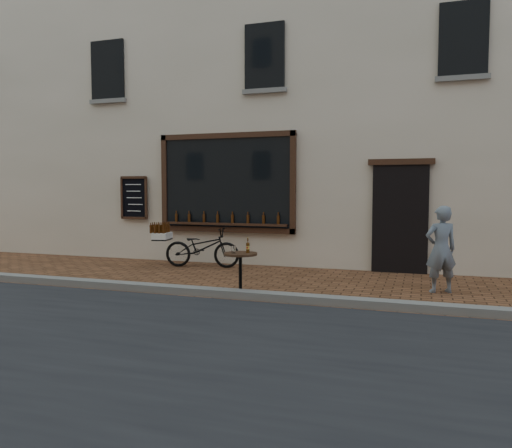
% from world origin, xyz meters
% --- Properties ---
extents(ground, '(90.00, 90.00, 0.00)m').
position_xyz_m(ground, '(0.00, 0.00, 0.00)').
color(ground, '#56311B').
rests_on(ground, ground).
extents(kerb, '(90.00, 0.25, 0.12)m').
position_xyz_m(kerb, '(0.00, 0.20, 0.06)').
color(kerb, slate).
rests_on(kerb, ground).
extents(shop_building, '(28.00, 6.20, 10.00)m').
position_xyz_m(shop_building, '(0.00, 6.50, 5.00)').
color(shop_building, beige).
rests_on(shop_building, ground).
extents(cargo_bicycle, '(1.99, 0.84, 0.93)m').
position_xyz_m(cargo_bicycle, '(-2.26, 2.82, 0.44)').
color(cargo_bicycle, black).
rests_on(cargo_bicycle, ground).
extents(bistro_table, '(0.54, 0.54, 0.93)m').
position_xyz_m(bistro_table, '(-0.41, 0.35, 0.50)').
color(bistro_table, black).
rests_on(bistro_table, ground).
extents(pedestrian, '(0.62, 0.53, 1.44)m').
position_xyz_m(pedestrian, '(2.64, 1.65, 0.72)').
color(pedestrian, slate).
rests_on(pedestrian, ground).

